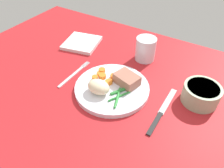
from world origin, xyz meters
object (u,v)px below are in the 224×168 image
at_px(dinner_plate, 112,88).
at_px(salad_bowl, 201,93).
at_px(knife, 162,111).
at_px(napkin, 82,43).
at_px(water_glass, 145,50).
at_px(meat_portion, 127,79).
at_px(fork, 74,74).

bearing_deg(dinner_plate, salad_bowl, 21.46).
distance_m(knife, napkin, 0.47).
height_order(knife, water_glass, water_glass).
bearing_deg(knife, water_glass, 129.38).
relative_size(meat_portion, napkin, 0.56).
relative_size(meat_portion, salad_bowl, 0.70).
height_order(dinner_plate, meat_portion, meat_portion).
distance_m(meat_portion, salad_bowl, 0.23).
height_order(knife, napkin, napkin).
relative_size(fork, water_glass, 1.88).
height_order(fork, water_glass, water_glass).
relative_size(meat_portion, fork, 0.46).
xyz_separation_m(water_glass, napkin, (-0.27, -0.04, -0.03)).
relative_size(meat_portion, knife, 0.38).
distance_m(water_glass, salad_bowl, 0.27).
height_order(dinner_plate, knife, dinner_plate).
relative_size(water_glass, salad_bowl, 0.80).
xyz_separation_m(fork, knife, (0.33, -0.00, -0.00)).
bearing_deg(napkin, meat_portion, -25.00).
bearing_deg(meat_portion, fork, -167.87).
relative_size(fork, salad_bowl, 1.51).
bearing_deg(knife, napkin, 161.14).
height_order(meat_portion, knife, meat_portion).
distance_m(dinner_plate, meat_portion, 0.06).
xyz_separation_m(fork, napkin, (-0.10, 0.18, 0.01)).
xyz_separation_m(meat_portion, knife, (0.14, -0.04, -0.03)).
distance_m(dinner_plate, fork, 0.16).
bearing_deg(water_glass, knife, -53.97).
bearing_deg(meat_portion, knife, -16.08).
relative_size(salad_bowl, napkin, 0.80).
bearing_deg(napkin, fork, -59.82).
distance_m(knife, salad_bowl, 0.13).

